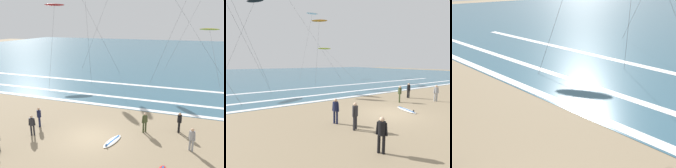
# 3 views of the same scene
# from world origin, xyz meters

# --- Properties ---
(ground_plane) EXTENTS (160.00, 160.00, 0.00)m
(ground_plane) POSITION_xyz_m (0.00, 0.00, 0.00)
(ground_plane) COLOR #937F60
(ocean_surface) EXTENTS (140.00, 90.00, 0.01)m
(ocean_surface) POSITION_xyz_m (0.00, 51.21, 0.01)
(ocean_surface) COLOR #386075
(ocean_surface) RESTS_ON ground
(wave_foam_shoreline) EXTENTS (50.07, 0.57, 0.01)m
(wave_foam_shoreline) POSITION_xyz_m (-1.44, 6.61, 0.01)
(wave_foam_shoreline) COLOR white
(wave_foam_shoreline) RESTS_ON ocean_surface
(wave_foam_mid_break) EXTENTS (56.10, 0.56, 0.01)m
(wave_foam_mid_break) POSITION_xyz_m (0.17, 9.40, 0.01)
(wave_foam_mid_break) COLOR white
(wave_foam_mid_break) RESTS_ON ocean_surface
(wave_foam_outer_break) EXTENTS (54.08, 0.68, 0.01)m
(wave_foam_outer_break) POSITION_xyz_m (1.78, 14.99, 0.01)
(wave_foam_outer_break) COLOR white
(wave_foam_outer_break) RESTS_ON ocean_surface
(surfer_mid_group) EXTENTS (0.32, 0.52, 1.60)m
(surfer_mid_group) POSITION_xyz_m (5.97, 2.92, 0.96)
(surfer_mid_group) COLOR black
(surfer_mid_group) RESTS_ON ground
(surfer_left_far) EXTENTS (0.51, 0.32, 1.60)m
(surfer_left_far) POSITION_xyz_m (-4.24, -1.09, 0.96)
(surfer_left_far) COLOR #232328
(surfer_left_far) RESTS_ON ground
(surfer_background_far) EXTENTS (0.32, 0.49, 1.60)m
(surfer_background_far) POSITION_xyz_m (-4.67, 0.34, 0.96)
(surfer_background_far) COLOR #141938
(surfer_background_far) RESTS_ON ground
(surfer_right_near) EXTENTS (0.48, 0.35, 1.60)m
(surfer_right_near) POSITION_xyz_m (6.87, 0.48, 0.96)
(surfer_right_near) COLOR gray
(surfer_right_near) RESTS_ON ground
(surfer_left_near) EXTENTS (0.44, 0.40, 1.60)m
(surfer_left_near) POSITION_xyz_m (3.50, 2.07, 0.96)
(surfer_left_near) COLOR #384223
(surfer_left_near) RESTS_ON ground
(surfer_foreground_main) EXTENTS (0.36, 0.47, 1.60)m
(surfer_foreground_main) POSITION_xyz_m (-4.85, -3.72, 0.96)
(surfer_foreground_main) COLOR black
(surfer_foreground_main) RESTS_ON ground
(surfboard_left_pile) EXTENTS (1.07, 2.18, 0.25)m
(surfboard_left_pile) POSITION_xyz_m (1.65, -0.08, 0.05)
(surfboard_left_pile) COLOR silver
(surfboard_left_pile) RESTS_ON ground
(kite_yellow_low_near) EXTENTS (3.29, 11.56, 7.18)m
(kite_yellow_low_near) POSITION_xyz_m (9.01, 28.31, 6.92)
(kite_yellow_low_near) COLOR yellow
(kite_yellow_low_near) RESTS_ON ground
(kite_orange_high_left) EXTENTS (5.51, 7.67, 12.12)m
(kite_orange_high_left) POSITION_xyz_m (5.33, 23.27, 11.82)
(kite_orange_high_left) COLOR orange
(kite_orange_high_left) RESTS_ON ground
(kite_white_high_right) EXTENTS (8.83, 9.88, 16.93)m
(kite_white_high_right) POSITION_xyz_m (9.33, 35.96, 16.56)
(kite_white_high_right) COLOR white
(kite_white_high_right) RESTS_ON ground
(kite_black_far_right) EXTENTS (7.18, 2.89, 13.65)m
(kite_black_far_right) POSITION_xyz_m (-6.18, 22.62, 13.34)
(kite_black_far_right) COLOR black
(kite_black_far_right) RESTS_ON ground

